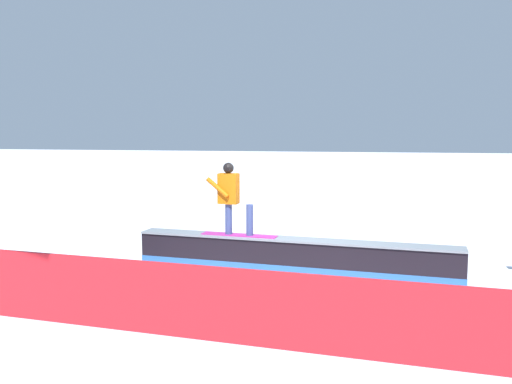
{
  "coord_description": "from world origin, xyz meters",
  "views": [
    {
      "loc": [
        -1.35,
        10.54,
        2.95
      ],
      "look_at": [
        0.56,
        0.94,
        1.81
      ],
      "focal_mm": 38.12,
      "sensor_mm": 36.0,
      "label": 1
    }
  ],
  "objects": [
    {
      "name": "ground_plane",
      "position": [
        0.0,
        0.0,
        0.0
      ],
      "size": [
        120.0,
        120.0,
        0.0
      ],
      "primitive_type": "plane",
      "color": "white"
    },
    {
      "name": "snowboarder",
      "position": [
        1.29,
        -0.13,
        1.59
      ],
      "size": [
        1.6,
        0.45,
        1.49
      ],
      "color": "#BD2992",
      "rests_on": "grind_box"
    },
    {
      "name": "grind_box",
      "position": [
        0.0,
        0.0,
        0.36
      ],
      "size": [
        6.51,
        1.13,
        0.79
      ],
      "color": "black",
      "rests_on": "ground_plane"
    },
    {
      "name": "safety_fence",
      "position": [
        0.0,
        3.55,
        0.53
      ],
      "size": [
        11.9,
        1.25,
        1.06
      ],
      "primitive_type": "cube",
      "rotation": [
        0.0,
        0.0,
        -0.1
      ],
      "color": "red",
      "rests_on": "ground_plane"
    }
  ]
}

